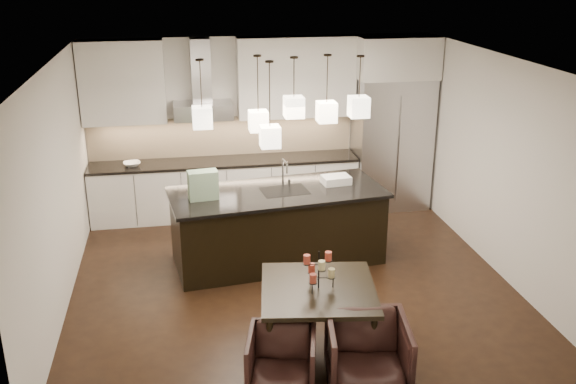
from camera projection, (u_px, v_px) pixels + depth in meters
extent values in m
cube|color=black|center=(291.00, 281.00, 8.31)|extent=(5.50, 5.50, 0.02)
cube|color=white|center=(291.00, 62.00, 7.34)|extent=(5.50, 5.50, 0.02)
cube|color=silver|center=(261.00, 124.00, 10.38)|extent=(5.50, 0.02, 2.80)
cube|color=silver|center=(350.00, 285.00, 5.27)|extent=(5.50, 0.02, 2.80)
cube|color=silver|center=(55.00, 192.00, 7.37)|extent=(0.02, 5.50, 2.80)
cube|color=silver|center=(501.00, 166.00, 8.27)|extent=(0.02, 5.50, 2.80)
cube|color=#B7B7BA|center=(391.00, 143.00, 10.48)|extent=(1.20, 0.72, 2.15)
cube|color=silver|center=(396.00, 57.00, 10.00)|extent=(1.26, 0.72, 0.65)
cube|color=silver|center=(226.00, 189.00, 10.30)|extent=(4.21, 0.62, 0.88)
cube|color=black|center=(225.00, 161.00, 10.14)|extent=(4.21, 0.66, 0.04)
cube|color=beige|center=(222.00, 136.00, 10.30)|extent=(4.21, 0.02, 0.63)
cube|color=silver|center=(122.00, 83.00, 9.59)|extent=(1.25, 0.35, 1.25)
cube|color=silver|center=(296.00, 77.00, 10.02)|extent=(1.85, 0.35, 1.25)
cube|color=#B7B7BA|center=(203.00, 111.00, 9.86)|extent=(0.90, 0.52, 0.24)
cube|color=#B7B7BA|center=(201.00, 70.00, 9.75)|extent=(0.30, 0.28, 0.96)
imported|color=silver|center=(132.00, 164.00, 9.84)|extent=(0.29, 0.29, 0.06)
cube|color=black|center=(278.00, 227.00, 8.71)|extent=(2.87, 1.42, 0.97)
cube|color=black|center=(277.00, 192.00, 8.54)|extent=(2.96, 1.51, 0.04)
cube|color=#1A5E2D|center=(203.00, 185.00, 8.19)|extent=(0.40, 0.24, 0.37)
cube|color=silver|center=(336.00, 180.00, 8.79)|extent=(0.40, 0.31, 0.11)
cylinder|color=#D3C885|center=(331.00, 273.00, 6.61)|extent=(0.08, 0.08, 0.09)
cylinder|color=#BF412E|center=(312.00, 268.00, 6.71)|extent=(0.08, 0.08, 0.09)
cylinder|color=#B14130|center=(313.00, 278.00, 6.50)|extent=(0.08, 0.08, 0.09)
cylinder|color=#BF412E|center=(328.00, 256.00, 6.64)|extent=(0.08, 0.08, 0.09)
cylinder|color=#B14130|center=(307.00, 259.00, 6.57)|extent=(0.08, 0.08, 0.09)
cylinder|color=#D3C885|center=(322.00, 265.00, 6.44)|extent=(0.08, 0.08, 0.09)
imported|color=black|center=(282.00, 362.00, 6.13)|extent=(0.78, 0.79, 0.60)
imported|color=black|center=(368.00, 355.00, 6.13)|extent=(0.88, 0.89, 0.72)
cube|color=beige|center=(202.00, 117.00, 7.87)|extent=(0.24, 0.24, 0.26)
cube|color=beige|center=(258.00, 121.00, 8.23)|extent=(0.24, 0.24, 0.26)
cube|color=beige|center=(294.00, 107.00, 8.02)|extent=(0.24, 0.24, 0.26)
cube|color=beige|center=(327.00, 112.00, 8.25)|extent=(0.24, 0.24, 0.26)
cube|color=beige|center=(359.00, 107.00, 8.13)|extent=(0.24, 0.24, 0.26)
cube|color=beige|center=(270.00, 137.00, 7.81)|extent=(0.24, 0.24, 0.26)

